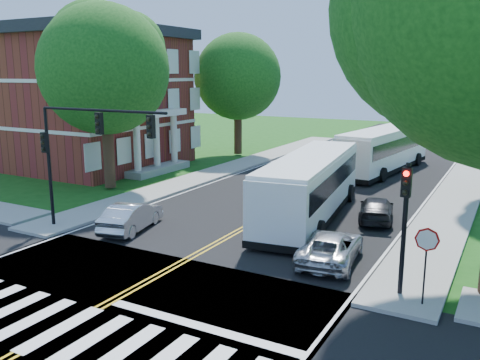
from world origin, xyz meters
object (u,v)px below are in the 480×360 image
Objects in this scene: suv at (331,247)px; dark_sedan at (376,209)px; bus_lead at (311,185)px; signal_nw at (82,140)px; hatchback at (131,216)px; bus_follow at (384,149)px; signal_ne at (405,212)px.

suv is 6.68m from dark_sedan.
signal_nw is at bearing 36.63° from bus_lead.
bus_lead is 3.09× the size of hatchback.
dark_sedan is at bearing 108.92° from bus_follow.
suv is (3.03, -5.61, -1.08)m from bus_lead.
signal_nw is 1.62× the size of signal_ne.
bus_follow is at bearing -89.22° from suv.
signal_ne is 9.86m from bus_lead.
bus_lead is at bearing 43.89° from signal_nw.
bus_follow reaches higher than hatchback.
dark_sedan is at bearing -97.93° from suv.
signal_ne is (14.06, 0.01, -1.41)m from signal_nw.
hatchback is at bearing -3.55° from suv.
suv is (9.62, 0.57, -0.06)m from hatchback.
suv is at bearing 10.50° from signal_nw.
hatchback is 9.64m from suv.
dark_sedan is (9.74, 7.24, -0.09)m from hatchback.
signal_nw is at bearing 25.47° from dark_sedan.
dark_sedan is at bearing 108.81° from signal_ne.
signal_ne is at bearing 139.78° from suv.
signal_nw is 11.35m from bus_lead.
signal_nw is at bearing 76.51° from bus_follow.
hatchback is (-12.70, 1.46, -2.28)m from signal_ne.
signal_ne is at bearing 111.68° from bus_follow.
signal_nw is 0.56× the size of bus_follow.
signal_nw is 4.20m from hatchback.
suv is at bearing 111.10° from bus_lead.
suv reaches higher than dark_sedan.
signal_ne is 4.36m from suv.
signal_ne is at bearing 0.05° from signal_nw.
bus_follow is 13.75m from dark_sedan.
bus_follow is at bearing -121.49° from hatchback.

